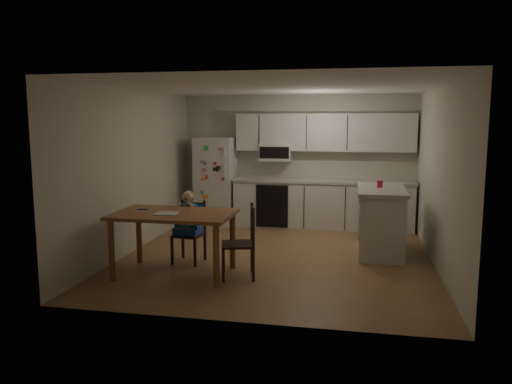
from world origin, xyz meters
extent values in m
cube|color=brown|center=(0.00, 0.00, -0.01)|extent=(4.50, 5.00, 0.01)
cube|color=beige|center=(0.00, 2.50, 1.25)|extent=(4.50, 0.02, 2.50)
cube|color=beige|center=(-2.25, 0.00, 1.25)|extent=(0.02, 5.00, 2.50)
cube|color=beige|center=(2.25, 0.00, 1.25)|extent=(0.02, 5.00, 2.50)
cube|color=white|center=(0.00, 0.00, 2.50)|extent=(4.50, 5.00, 0.01)
cube|color=silver|center=(-1.55, 2.15, 0.85)|extent=(0.72, 0.70, 1.70)
cube|color=silver|center=(0.53, 2.20, 0.43)|extent=(3.34, 0.60, 0.86)
cube|color=beige|center=(0.53, 2.19, 0.89)|extent=(3.37, 0.62, 0.05)
cube|color=black|center=(-0.39, 1.89, 0.43)|extent=(0.60, 0.02, 0.80)
cube|color=silver|center=(0.53, 2.33, 1.80)|extent=(3.34, 0.34, 0.70)
cube|color=silver|center=(-0.39, 2.30, 1.42)|extent=(0.60, 0.38, 0.33)
cube|color=silver|center=(1.52, 0.52, 0.47)|extent=(0.65, 1.29, 0.95)
cube|color=beige|center=(1.52, 0.52, 0.98)|extent=(0.71, 1.36, 0.05)
cylinder|color=red|center=(1.50, 0.64, 1.06)|extent=(0.09, 0.09, 0.11)
cube|color=brown|center=(-1.20, -1.11, 0.81)|extent=(1.56, 1.00, 0.04)
cylinder|color=brown|center=(-1.89, -1.53, 0.39)|extent=(0.08, 0.08, 0.79)
cylinder|color=brown|center=(-1.89, -0.70, 0.39)|extent=(0.08, 0.08, 0.79)
cylinder|color=brown|center=(-0.51, -1.53, 0.39)|extent=(0.08, 0.08, 0.79)
cylinder|color=brown|center=(-0.51, -0.70, 0.39)|extent=(0.08, 0.08, 0.79)
cube|color=silver|center=(-1.25, -1.23, 0.84)|extent=(0.28, 0.25, 0.01)
cylinder|color=blue|center=(-1.70, -1.00, 0.84)|extent=(0.12, 0.06, 0.02)
cube|color=black|center=(-1.20, -0.54, 0.40)|extent=(0.43, 0.43, 0.03)
cube|color=black|center=(-1.39, -0.70, 0.19)|extent=(0.04, 0.04, 0.39)
cube|color=black|center=(-1.35, -0.35, 0.19)|extent=(0.04, 0.04, 0.39)
cube|color=black|center=(-1.04, -0.74, 0.19)|extent=(0.04, 0.04, 0.39)
cube|color=black|center=(-1.00, -0.39, 0.19)|extent=(0.04, 0.04, 0.39)
cube|color=black|center=(-1.18, -0.37, 0.65)|extent=(0.39, 0.07, 0.46)
cube|color=blue|center=(-1.20, -0.54, 0.46)|extent=(0.38, 0.35, 0.09)
cube|color=blue|center=(-1.18, -0.42, 0.67)|extent=(0.36, 0.09, 0.32)
cube|color=#6474DA|center=(-1.20, -0.56, 0.52)|extent=(0.30, 0.27, 0.01)
cube|color=#2361B5|center=(-1.20, -0.54, 0.73)|extent=(0.22, 0.15, 0.24)
cube|color=#EF6335|center=(-1.20, -0.60, 0.72)|extent=(0.18, 0.03, 0.19)
sphere|color=beige|center=(-1.20, -0.54, 0.96)|extent=(0.17, 0.17, 0.16)
ellipsoid|color=olive|center=(-1.20, -0.54, 0.97)|extent=(0.17, 0.16, 0.13)
cube|color=black|center=(-0.35, -1.06, 0.43)|extent=(0.51, 0.51, 0.03)
cube|color=black|center=(-0.58, -0.93, 0.21)|extent=(0.04, 0.04, 0.42)
cube|color=black|center=(-0.21, -0.83, 0.21)|extent=(0.04, 0.04, 0.42)
cube|color=black|center=(-0.48, -1.30, 0.21)|extent=(0.04, 0.04, 0.42)
cube|color=black|center=(-0.12, -1.20, 0.21)|extent=(0.04, 0.04, 0.42)
cube|color=black|center=(-0.16, -1.02, 0.70)|extent=(0.14, 0.42, 0.50)
camera|label=1|loc=(1.11, -7.20, 2.04)|focal=35.00mm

